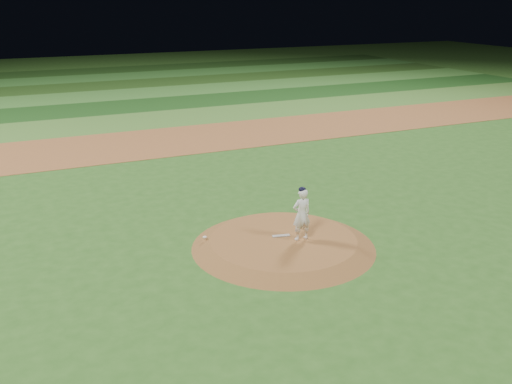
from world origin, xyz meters
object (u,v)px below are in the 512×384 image
(rosin_bag, at_px, (205,237))
(pitching_rubber, at_px, (281,236))
(pitchers_mound, at_px, (283,243))
(pitcher_on_mound, at_px, (302,214))

(rosin_bag, bearing_deg, pitching_rubber, -20.29)
(pitchers_mound, bearing_deg, pitcher_on_mound, -28.61)
(pitching_rubber, bearing_deg, pitchers_mound, -84.92)
(rosin_bag, distance_m, pitcher_on_mound, 2.98)
(pitching_rubber, xyz_separation_m, rosin_bag, (-2.16, 0.80, 0.02))
(pitchers_mound, xyz_separation_m, pitcher_on_mound, (0.46, -0.25, 0.94))
(pitching_rubber, height_order, pitcher_on_mound, pitcher_on_mound)
(pitching_rubber, bearing_deg, rosin_bag, 172.03)
(pitcher_on_mound, bearing_deg, pitchers_mound, 151.39)
(pitcher_on_mound, bearing_deg, rosin_bag, 154.04)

